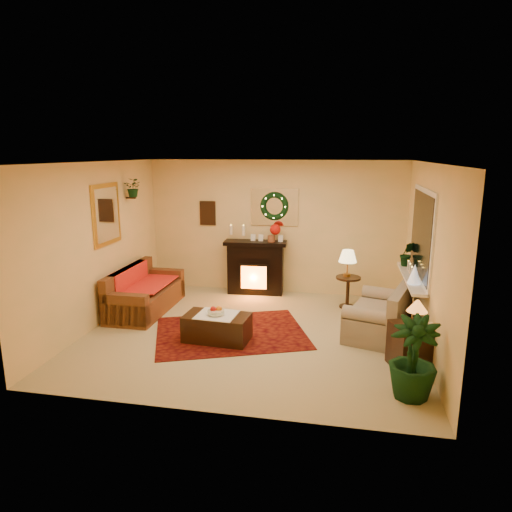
% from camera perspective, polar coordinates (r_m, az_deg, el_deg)
% --- Properties ---
extents(floor, '(5.00, 5.00, 0.00)m').
position_cam_1_polar(floor, '(7.18, -0.54, -9.61)').
color(floor, beige).
rests_on(floor, ground).
extents(ceiling, '(5.00, 5.00, 0.00)m').
position_cam_1_polar(ceiling, '(6.63, -0.59, 11.63)').
color(ceiling, white).
rests_on(ceiling, ground).
extents(wall_back, '(5.00, 5.00, 0.00)m').
position_cam_1_polar(wall_back, '(8.96, 2.32, 3.60)').
color(wall_back, '#EFD88C').
rests_on(wall_back, ground).
extents(wall_front, '(5.00, 5.00, 0.00)m').
position_cam_1_polar(wall_front, '(4.68, -6.11, -5.20)').
color(wall_front, '#EFD88C').
rests_on(wall_front, ground).
extents(wall_left, '(4.50, 4.50, 0.00)m').
position_cam_1_polar(wall_left, '(7.68, -19.17, 1.31)').
color(wall_left, '#EFD88C').
rests_on(wall_left, ground).
extents(wall_right, '(4.50, 4.50, 0.00)m').
position_cam_1_polar(wall_right, '(6.76, 20.69, -0.31)').
color(wall_right, '#EFD88C').
rests_on(wall_right, ground).
extents(area_rug, '(2.72, 2.40, 0.01)m').
position_cam_1_polar(area_rug, '(7.19, -3.18, -9.53)').
color(area_rug, '#471106').
rests_on(area_rug, floor).
extents(sofa, '(0.79, 1.79, 0.77)m').
position_cam_1_polar(sofa, '(8.25, -13.64, -3.78)').
color(sofa, brown).
rests_on(sofa, floor).
extents(red_throw, '(0.76, 1.23, 0.02)m').
position_cam_1_polar(red_throw, '(8.39, -13.43, -3.32)').
color(red_throw, '#DF0005').
rests_on(red_throw, sofa).
extents(fireplace, '(1.09, 0.40, 0.99)m').
position_cam_1_polar(fireplace, '(8.97, -0.05, -1.28)').
color(fireplace, '#38211B').
rests_on(fireplace, floor).
extents(poinsettia, '(0.21, 0.21, 0.21)m').
position_cam_1_polar(poinsettia, '(8.72, 2.42, 3.33)').
color(poinsettia, red).
rests_on(poinsettia, fireplace).
extents(mantel_candle_a, '(0.06, 0.06, 0.18)m').
position_cam_1_polar(mantel_candle_a, '(8.91, -3.15, 3.28)').
color(mantel_candle_a, white).
rests_on(mantel_candle_a, fireplace).
extents(mantel_candle_b, '(0.06, 0.06, 0.19)m').
position_cam_1_polar(mantel_candle_b, '(8.82, -1.58, 3.19)').
color(mantel_candle_b, '#FFF9C6').
rests_on(mantel_candle_b, fireplace).
extents(mantel_mirror, '(0.92, 0.02, 0.72)m').
position_cam_1_polar(mantel_mirror, '(8.89, 2.33, 6.12)').
color(mantel_mirror, white).
rests_on(mantel_mirror, wall_back).
extents(wreath, '(0.55, 0.11, 0.55)m').
position_cam_1_polar(wreath, '(8.85, 2.29, 6.22)').
color(wreath, '#194719').
rests_on(wreath, wall_back).
extents(wall_art, '(0.32, 0.03, 0.48)m').
position_cam_1_polar(wall_art, '(9.21, -6.05, 5.36)').
color(wall_art, '#381E11').
rests_on(wall_art, wall_back).
extents(gold_mirror, '(0.03, 0.84, 1.00)m').
position_cam_1_polar(gold_mirror, '(7.85, -18.20, 4.96)').
color(gold_mirror, gold).
rests_on(gold_mirror, wall_left).
extents(hanging_plant, '(0.33, 0.28, 0.36)m').
position_cam_1_polar(hanging_plant, '(8.43, -15.00, 7.17)').
color(hanging_plant, '#194719').
rests_on(hanging_plant, wall_left).
extents(loveseat, '(1.13, 1.51, 0.78)m').
position_cam_1_polar(loveseat, '(7.25, 15.11, -6.28)').
color(loveseat, gray).
rests_on(loveseat, floor).
extents(window_frame, '(0.03, 1.86, 1.36)m').
position_cam_1_polar(window_frame, '(7.24, 20.03, 2.60)').
color(window_frame, white).
rests_on(window_frame, wall_right).
extents(window_glass, '(0.02, 1.70, 1.22)m').
position_cam_1_polar(window_glass, '(7.24, 19.92, 2.60)').
color(window_glass, black).
rests_on(window_glass, wall_right).
extents(window_sill, '(0.22, 1.86, 0.04)m').
position_cam_1_polar(window_sill, '(7.37, 18.82, -2.57)').
color(window_sill, white).
rests_on(window_sill, wall_right).
extents(mini_tree, '(0.19, 0.19, 0.28)m').
position_cam_1_polar(mini_tree, '(6.93, 19.20, -2.10)').
color(mini_tree, white).
rests_on(mini_tree, window_sill).
extents(sill_plant, '(0.29, 0.24, 0.53)m').
position_cam_1_polar(sill_plant, '(7.96, 18.35, 0.17)').
color(sill_plant, '#1E6228').
rests_on(sill_plant, window_sill).
extents(side_table_round, '(0.53, 0.53, 0.57)m').
position_cam_1_polar(side_table_round, '(8.36, 11.40, -4.20)').
color(side_table_round, black).
rests_on(side_table_round, floor).
extents(lamp_cream, '(0.32, 0.32, 0.49)m').
position_cam_1_polar(lamp_cream, '(8.25, 11.38, -0.44)').
color(lamp_cream, '#FFE18D').
rests_on(lamp_cream, side_table_round).
extents(end_table_square, '(0.62, 0.62, 0.59)m').
position_cam_1_polar(end_table_square, '(6.34, 18.85, -10.84)').
color(end_table_square, black).
rests_on(end_table_square, floor).
extents(lamp_tiffany, '(0.26, 0.26, 0.38)m').
position_cam_1_polar(lamp_tiffany, '(6.15, 19.45, -6.88)').
color(lamp_tiffany, orange).
rests_on(lamp_tiffany, end_table_square).
extents(coffee_table, '(0.99, 0.59, 0.40)m').
position_cam_1_polar(coffee_table, '(6.86, -4.89, -8.85)').
color(coffee_table, '#422116').
rests_on(coffee_table, floor).
extents(fruit_bowl, '(0.25, 0.25, 0.06)m').
position_cam_1_polar(fruit_bowl, '(6.77, -5.04, -7.00)').
color(fruit_bowl, beige).
rests_on(fruit_bowl, coffee_table).
extents(floor_palm, '(1.94, 1.94, 2.87)m').
position_cam_1_polar(floor_palm, '(5.56, 19.01, -12.27)').
color(floor_palm, '#25611D').
rests_on(floor_palm, floor).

